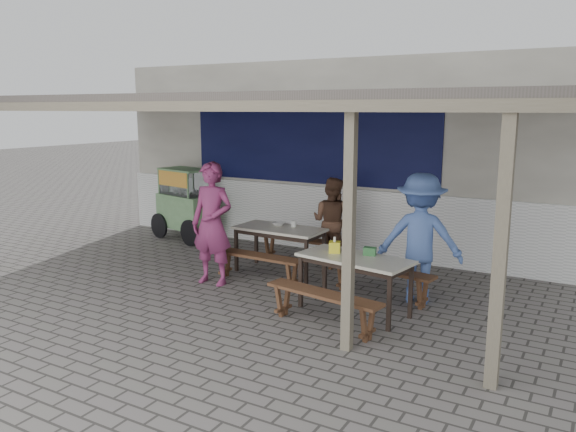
{
  "coord_description": "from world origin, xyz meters",
  "views": [
    {
      "loc": [
        4.69,
        -6.28,
        2.63
      ],
      "look_at": [
        0.57,
        0.9,
        1.03
      ],
      "focal_mm": 35.0,
      "sensor_mm": 36.0,
      "label": 1
    }
  ],
  "objects_px": {
    "bench_left_wall": "(300,244)",
    "condiment_jar": "(294,224)",
    "patron_right_table": "(420,238)",
    "vendor_cart": "(186,201)",
    "bench_right_street": "(323,301)",
    "bench_left_street": "(257,262)",
    "patron_wall_side": "(332,221)",
    "table_left": "(280,232)",
    "tissue_box": "(335,247)",
    "condiment_bowl": "(279,224)",
    "patron_street_side": "(212,224)",
    "donation_box": "(370,251)",
    "bench_right_wall": "(381,275)",
    "table_right": "(355,263)"
  },
  "relations": [
    {
      "from": "bench_right_street",
      "to": "condiment_bowl",
      "type": "distance_m",
      "value": 2.61
    },
    {
      "from": "table_left",
      "to": "patron_wall_side",
      "type": "distance_m",
      "value": 1.02
    },
    {
      "from": "bench_left_street",
      "to": "patron_wall_side",
      "type": "bearing_deg",
      "value": 72.66
    },
    {
      "from": "donation_box",
      "to": "condiment_jar",
      "type": "relative_size",
      "value": 1.6
    },
    {
      "from": "bench_left_street",
      "to": "patron_right_table",
      "type": "xyz_separation_m",
      "value": [
        2.37,
        0.43,
        0.55
      ]
    },
    {
      "from": "bench_left_street",
      "to": "bench_left_wall",
      "type": "bearing_deg",
      "value": 90.0
    },
    {
      "from": "bench_right_street",
      "to": "tissue_box",
      "type": "height_order",
      "value": "tissue_box"
    },
    {
      "from": "bench_right_street",
      "to": "patron_street_side",
      "type": "relative_size",
      "value": 0.85
    },
    {
      "from": "condiment_bowl",
      "to": "patron_wall_side",
      "type": "bearing_deg",
      "value": 50.55
    },
    {
      "from": "vendor_cart",
      "to": "patron_street_side",
      "type": "bearing_deg",
      "value": -29.92
    },
    {
      "from": "patron_wall_side",
      "to": "condiment_jar",
      "type": "relative_size",
      "value": 15.18
    },
    {
      "from": "table_left",
      "to": "condiment_jar",
      "type": "height_order",
      "value": "condiment_jar"
    },
    {
      "from": "patron_street_side",
      "to": "condiment_jar",
      "type": "xyz_separation_m",
      "value": [
        0.76,
        1.14,
        -0.13
      ]
    },
    {
      "from": "patron_street_side",
      "to": "condiment_jar",
      "type": "height_order",
      "value": "patron_street_side"
    },
    {
      "from": "table_left",
      "to": "tissue_box",
      "type": "relative_size",
      "value": 10.0
    },
    {
      "from": "bench_right_street",
      "to": "condiment_jar",
      "type": "xyz_separation_m",
      "value": [
        -1.48,
        1.92,
        0.46
      ]
    },
    {
      "from": "bench_left_street",
      "to": "donation_box",
      "type": "relative_size",
      "value": 9.73
    },
    {
      "from": "vendor_cart",
      "to": "bench_right_street",
      "type": "bearing_deg",
      "value": -19.65
    },
    {
      "from": "table_left",
      "to": "bench_left_street",
      "type": "distance_m",
      "value": 0.72
    },
    {
      "from": "patron_right_table",
      "to": "bench_left_wall",
      "type": "bearing_deg",
      "value": -34.47
    },
    {
      "from": "bench_left_street",
      "to": "patron_right_table",
      "type": "height_order",
      "value": "patron_right_table"
    },
    {
      "from": "bench_right_wall",
      "to": "patron_right_table",
      "type": "xyz_separation_m",
      "value": [
        0.48,
        0.17,
        0.55
      ]
    },
    {
      "from": "bench_left_wall",
      "to": "condiment_jar",
      "type": "bearing_deg",
      "value": -71.1
    },
    {
      "from": "table_left",
      "to": "bench_left_street",
      "type": "bearing_deg",
      "value": -90.0
    },
    {
      "from": "condiment_bowl",
      "to": "patron_street_side",
      "type": "bearing_deg",
      "value": -113.89
    },
    {
      "from": "table_right",
      "to": "tissue_box",
      "type": "xyz_separation_m",
      "value": [
        -0.32,
        0.07,
        0.15
      ]
    },
    {
      "from": "table_left",
      "to": "bench_left_wall",
      "type": "distance_m",
      "value": 0.72
    },
    {
      "from": "table_left",
      "to": "table_right",
      "type": "xyz_separation_m",
      "value": [
        1.76,
        -1.06,
        -0.0
      ]
    },
    {
      "from": "bench_left_wall",
      "to": "condiment_jar",
      "type": "xyz_separation_m",
      "value": [
        0.15,
        -0.47,
        0.46
      ]
    },
    {
      "from": "bench_right_street",
      "to": "patron_wall_side",
      "type": "bearing_deg",
      "value": 122.92
    },
    {
      "from": "table_right",
      "to": "vendor_cart",
      "type": "xyz_separation_m",
      "value": [
        -4.63,
        2.19,
        0.11
      ]
    },
    {
      "from": "vendor_cart",
      "to": "tissue_box",
      "type": "xyz_separation_m",
      "value": [
        4.3,
        -2.12,
        0.04
      ]
    },
    {
      "from": "patron_wall_side",
      "to": "patron_right_table",
      "type": "distance_m",
      "value": 2.15
    },
    {
      "from": "bench_right_street",
      "to": "vendor_cart",
      "type": "height_order",
      "value": "vendor_cart"
    },
    {
      "from": "bench_left_wall",
      "to": "bench_right_street",
      "type": "relative_size",
      "value": 0.97
    },
    {
      "from": "bench_right_wall",
      "to": "donation_box",
      "type": "relative_size",
      "value": 10.0
    },
    {
      "from": "bench_left_street",
      "to": "condiment_jar",
      "type": "bearing_deg",
      "value": 78.93
    },
    {
      "from": "bench_left_street",
      "to": "patron_wall_side",
      "type": "distance_m",
      "value": 1.67
    },
    {
      "from": "table_left",
      "to": "donation_box",
      "type": "distance_m",
      "value": 2.1
    },
    {
      "from": "tissue_box",
      "to": "donation_box",
      "type": "bearing_deg",
      "value": 11.97
    },
    {
      "from": "bench_left_wall",
      "to": "table_right",
      "type": "distance_m",
      "value": 2.46
    },
    {
      "from": "tissue_box",
      "to": "donation_box",
      "type": "distance_m",
      "value": 0.47
    },
    {
      "from": "patron_wall_side",
      "to": "tissue_box",
      "type": "relative_size",
      "value": 10.32
    },
    {
      "from": "patron_right_table",
      "to": "condiment_bowl",
      "type": "xyz_separation_m",
      "value": [
        -2.45,
        0.36,
        -0.11
      ]
    },
    {
      "from": "patron_right_table",
      "to": "vendor_cart",
      "type": "bearing_deg",
      "value": -28.73
    },
    {
      "from": "vendor_cart",
      "to": "condiment_bowl",
      "type": "height_order",
      "value": "vendor_cart"
    },
    {
      "from": "tissue_box",
      "to": "condiment_bowl",
      "type": "bearing_deg",
      "value": 143.38
    },
    {
      "from": "donation_box",
      "to": "patron_street_side",
      "type": "bearing_deg",
      "value": -178.24
    },
    {
      "from": "patron_street_side",
      "to": "donation_box",
      "type": "height_order",
      "value": "patron_street_side"
    },
    {
      "from": "vendor_cart",
      "to": "table_left",
      "type": "bearing_deg",
      "value": -8.6
    }
  ]
}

